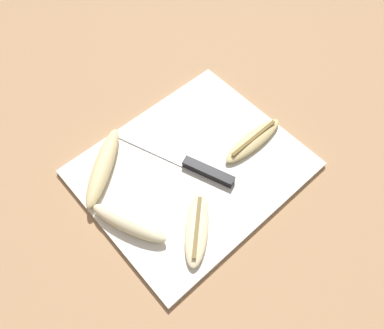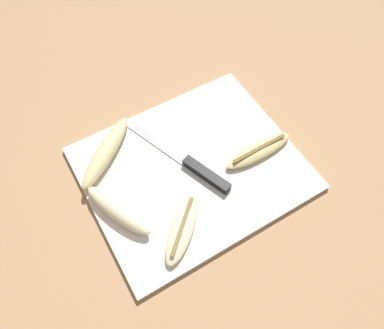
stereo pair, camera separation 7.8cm
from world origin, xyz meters
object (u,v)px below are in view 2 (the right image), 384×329
Objects in this scene: banana_spotted_left at (259,151)px; knife at (196,167)px; banana_ripe_center at (106,152)px; banana_bright_far at (118,210)px; banana_pale_long at (182,228)px.

knife is at bearing 165.73° from banana_spotted_left.
banana_spotted_left is at bearing -29.44° from banana_ripe_center.
banana_bright_far reaches higher than banana_pale_long.
banana_bright_far is at bearing 134.15° from banana_pale_long.
knife is 0.18m from banana_bright_far.
banana_pale_long is 0.87× the size of banana_spotted_left.
banana_bright_far is (-0.03, -0.13, -0.00)m from banana_ripe_center.
banana_spotted_left is at bearing 16.74° from banana_pale_long.
knife is 1.84× the size of banana_pale_long.
banana_pale_long is 0.24m from banana_spotted_left.
banana_pale_long is at bearing -45.85° from banana_bright_far.
banana_pale_long is at bearing -163.26° from banana_spotted_left.
banana_bright_far is at bearing 175.62° from banana_spotted_left.
banana_pale_long reaches higher than knife.
banana_spotted_left is (0.14, -0.03, 0.00)m from knife.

